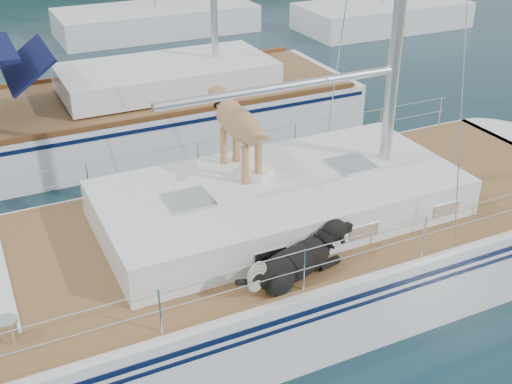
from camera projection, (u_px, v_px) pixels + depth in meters
ground at (232, 297)px, 9.71m from camera, size 120.00×120.00×0.00m
main_sailboat at (237, 258)px, 9.43m from camera, size 12.00×3.80×14.01m
neighbor_sailboat at (124, 116)px, 14.66m from camera, size 11.00×3.50×13.30m
bg_boat_center at (156, 21)px, 23.77m from camera, size 7.20×3.00×11.65m
bg_boat_east at (382, 16)px, 24.45m from camera, size 6.40×3.00×11.65m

